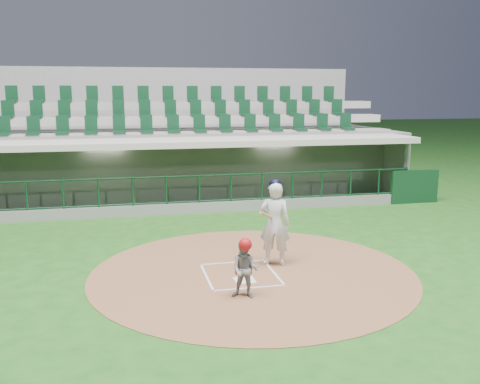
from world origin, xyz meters
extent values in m
plane|color=#1C4D16|center=(0.00, 0.00, 0.00)|extent=(120.00, 120.00, 0.00)
cylinder|color=brown|center=(0.30, -0.20, 0.01)|extent=(7.20, 7.20, 0.01)
cube|color=white|center=(0.00, -0.70, 0.02)|extent=(0.43, 0.43, 0.02)
cube|color=white|center=(-0.75, -0.30, 0.02)|extent=(0.05, 1.80, 0.01)
cube|color=white|center=(0.75, -0.30, 0.02)|extent=(0.05, 1.80, 0.01)
cube|color=white|center=(0.00, 0.55, 0.02)|extent=(1.55, 0.05, 0.01)
cube|color=silver|center=(0.00, -1.15, 0.02)|extent=(1.55, 0.05, 0.01)
cube|color=slate|center=(0.00, 7.50, -0.55)|extent=(15.00, 3.00, 0.10)
cube|color=slate|center=(0.00, 9.10, 0.85)|extent=(15.00, 0.20, 2.70)
cube|color=#BCB5A7|center=(0.00, 8.98, 1.10)|extent=(13.50, 0.04, 0.90)
cube|color=gray|center=(7.50, 7.50, 0.85)|extent=(0.20, 3.00, 2.70)
cube|color=#AFA99E|center=(0.00, 7.25, 2.30)|extent=(15.40, 3.50, 0.20)
cube|color=slate|center=(0.00, 5.95, 0.15)|extent=(15.00, 0.15, 0.40)
cube|color=black|center=(0.00, 5.95, 1.73)|extent=(15.00, 0.01, 0.95)
cube|color=brown|center=(0.00, 8.55, -0.28)|extent=(12.75, 0.40, 0.45)
cube|color=white|center=(-3.00, 7.50, 2.17)|extent=(1.30, 0.35, 0.04)
cube|color=white|center=(3.00, 7.50, 2.17)|extent=(1.30, 0.35, 0.04)
cube|color=black|center=(7.80, 5.90, 0.60)|extent=(1.80, 0.18, 1.20)
imported|color=maroon|center=(-3.96, 8.49, 0.37)|extent=(1.21, 0.82, 1.74)
imported|color=#A41611|center=(-2.04, 8.16, 0.35)|extent=(1.03, 0.51, 1.69)
imported|color=#AE1217|center=(0.74, 8.37, 0.40)|extent=(0.96, 0.70, 1.81)
imported|color=maroon|center=(5.92, 8.20, 0.30)|extent=(1.54, 0.67, 1.61)
cube|color=slate|center=(0.00, 10.75, 1.15)|extent=(17.00, 6.50, 2.50)
cube|color=gray|center=(0.00, 9.25, 2.30)|extent=(16.60, 0.95, 0.30)
cube|color=#A29D92|center=(0.00, 10.20, 2.85)|extent=(16.60, 0.95, 0.30)
cube|color=gray|center=(0.00, 11.15, 3.40)|extent=(16.60, 0.95, 0.30)
cube|color=gray|center=(0.00, 14.10, 2.53)|extent=(17.00, 0.25, 5.05)
imported|color=silver|center=(0.92, 0.22, 0.99)|extent=(0.83, 0.70, 1.95)
sphere|color=black|center=(0.92, 0.22, 1.90)|extent=(0.28, 0.28, 0.28)
cylinder|color=tan|center=(0.67, -0.03, 1.25)|extent=(0.58, 0.79, 0.39)
imported|color=gray|center=(-0.20, -1.61, 0.57)|extent=(0.67, 0.61, 1.12)
sphere|color=#AD1216|center=(-0.20, -1.61, 1.08)|extent=(0.26, 0.26, 0.26)
cube|color=#A1111A|center=(-0.20, -1.46, 0.62)|extent=(0.32, 0.10, 0.35)
camera|label=1|loc=(-2.43, -11.22, 3.97)|focal=40.00mm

